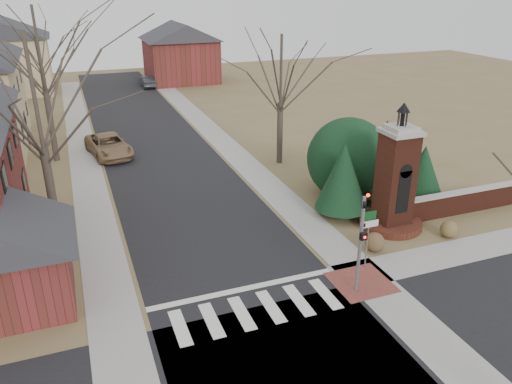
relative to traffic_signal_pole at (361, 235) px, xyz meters
name	(u,v)px	position (x,y,z in m)	size (l,w,h in m)	color
ground	(264,322)	(-4.30, -0.57, -2.59)	(120.00, 120.00, 0.00)	brown
main_street	(156,149)	(-4.30, 21.43, -2.58)	(8.00, 70.00, 0.01)	black
cross_street	(299,378)	(-4.30, -3.57, -2.58)	(120.00, 8.00, 0.01)	black
crosswalk_zone	(256,310)	(-4.30, 0.23, -2.58)	(8.00, 2.20, 0.02)	silver
stop_bar	(244,289)	(-4.30, 1.73, -2.58)	(8.00, 0.35, 0.02)	silver
sidewalk_right_main	(222,142)	(0.90, 21.43, -2.58)	(2.00, 60.00, 0.02)	gray
sidewalk_left	(84,157)	(-9.50, 21.43, -2.58)	(2.00, 60.00, 0.02)	gray
curb_apron	(361,282)	(0.50, 0.43, -2.57)	(2.40, 2.40, 0.02)	brown
traffic_signal_pole	(361,235)	(0.00, 0.00, 0.00)	(0.28, 0.41, 4.50)	slate
sign_post	(369,228)	(1.29, 1.41, -0.64)	(0.90, 0.07, 2.75)	slate
brick_gate_monument	(394,188)	(4.70, 4.42, -0.42)	(3.20, 3.20, 6.47)	#522318
brick_garden_wall	(461,202)	(9.20, 4.43, -1.93)	(7.50, 0.50, 1.30)	#522318
garage_left	(11,254)	(-12.82, 3.92, -0.35)	(4.80, 4.80, 4.29)	maroon
house_distant_right	(180,51)	(3.69, 47.42, 1.06)	(8.80, 8.80, 7.30)	maroon
evergreen_near	(343,176)	(2.90, 6.43, -0.29)	(2.80, 2.80, 4.10)	#473D33
evergreen_mid	(384,156)	(6.20, 7.63, 0.01)	(3.40, 3.40, 4.70)	#473D33
evergreen_far	(423,169)	(8.20, 6.63, -0.69)	(2.40, 2.40, 3.30)	#473D33
evergreen_mass	(348,156)	(4.70, 8.93, -0.19)	(4.80, 4.80, 4.80)	black
bare_tree_0	(32,84)	(-11.30, 8.43, 5.11)	(8.05, 8.05, 11.15)	#473D33
bare_tree_1	(37,42)	(-11.30, 21.43, 5.44)	(8.40, 8.40, 11.64)	#473D33
bare_tree_2	(37,38)	(-11.80, 34.43, 4.44)	(7.35, 7.35, 10.19)	#473D33
bare_tree_3	(281,65)	(3.20, 15.43, 4.10)	(7.00, 7.00, 9.70)	#473D33
pickup_truck	(109,146)	(-7.70, 21.17, -1.84)	(2.47, 5.36, 1.49)	#937350
distant_car	(148,81)	(-0.90, 45.14, -1.92)	(1.40, 4.02, 1.33)	#33363B
dry_shrub_left	(375,242)	(2.50, 2.55, -2.13)	(0.92, 0.92, 0.92)	brown
dry_shrub_right	(449,229)	(6.70, 2.43, -2.16)	(0.85, 0.85, 0.85)	brown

